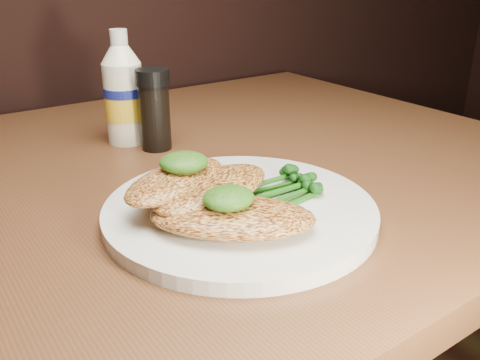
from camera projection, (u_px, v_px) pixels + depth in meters
plate at (240, 210)px, 0.55m from camera, size 0.29×0.29×0.02m
chicken_front at (232, 217)px, 0.49m from camera, size 0.18×0.17×0.03m
chicken_mid at (213, 188)px, 0.53m from camera, size 0.17×0.12×0.02m
chicken_back at (176, 180)px, 0.53m from camera, size 0.16×0.12×0.02m
pesto_front at (228, 198)px, 0.48m from camera, size 0.05×0.05×0.02m
pesto_back at (184, 162)px, 0.53m from camera, size 0.06×0.06×0.02m
broccolini_bundle at (270, 188)px, 0.56m from camera, size 0.16×0.14×0.02m
mayo_bottle at (123, 88)px, 0.75m from camera, size 0.08×0.08×0.17m
pepper_grinder at (154, 110)px, 0.73m from camera, size 0.06×0.06×0.12m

